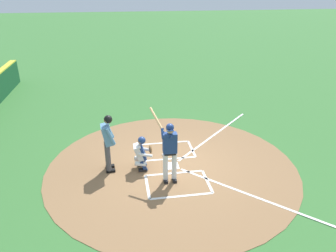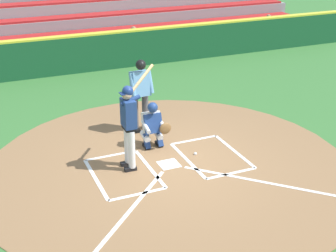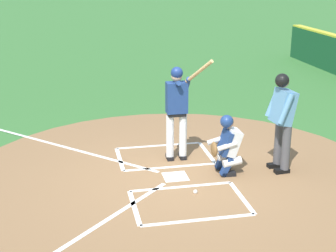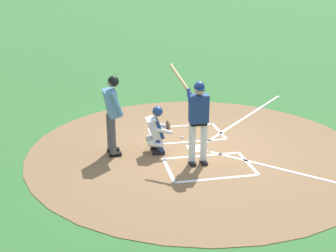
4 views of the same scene
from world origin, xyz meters
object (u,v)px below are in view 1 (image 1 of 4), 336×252
Objects in this scene: plate_umpire at (108,140)px; baseball at (163,155)px; catcher at (142,152)px; batter at (169,148)px.

plate_umpire reaches higher than baseball.
catcher is at bearing 85.86° from plate_umpire.
catcher is at bearing -137.85° from batter.
baseball is (-0.65, 1.79, -1.04)m from plate_umpire.
plate_umpire is (-0.07, -1.01, 0.49)m from catcher.
catcher is 1.20m from baseball.
batter is at bearing 62.92° from plate_umpire.
batter is 1.88× the size of catcher.
plate_umpire is at bearing -69.94° from baseball.
baseball is (-1.55, 0.03, -1.06)m from batter.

